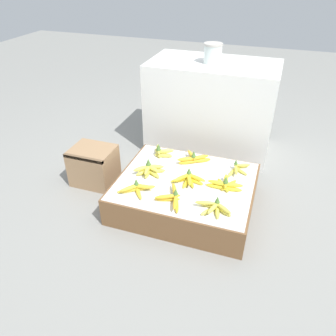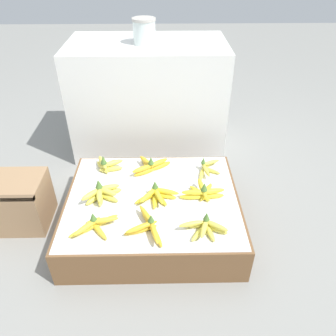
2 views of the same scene
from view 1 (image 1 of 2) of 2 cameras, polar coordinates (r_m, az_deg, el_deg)
name	(u,v)px [view 1 (image 1 of 2)]	position (r m, az deg, el deg)	size (l,w,h in m)	color
ground_plane	(185,204)	(2.36, 2.98, -6.33)	(10.00, 10.00, 0.00)	gray
display_platform	(185,193)	(2.30, 3.05, -4.33)	(0.92, 0.77, 0.21)	brown
back_vendor_table	(211,107)	(2.92, 7.49, 10.47)	(1.06, 0.58, 0.77)	white
wooden_crate	(94,165)	(2.57, -12.78, 0.44)	(0.32, 0.27, 0.29)	#997551
banana_bunch_front_left	(137,188)	(2.12, -5.46, -3.56)	(0.23, 0.18, 0.09)	gold
banana_bunch_front_midleft	(173,197)	(2.04, 0.87, -5.10)	(0.19, 0.26, 0.09)	gold
banana_bunch_front_midright	(215,208)	(1.98, 8.11, -6.85)	(0.24, 0.13, 0.09)	#DBCC4C
banana_bunch_middle_left	(150,170)	(2.28, -3.22, -0.29)	(0.21, 0.15, 0.11)	#DBCC4C
banana_bunch_middle_midleft	(189,179)	(2.20, 3.61, -1.91)	(0.24, 0.16, 0.10)	yellow
banana_bunch_middle_midright	(225,185)	(2.18, 9.93, -2.86)	(0.24, 0.16, 0.11)	yellow
banana_bunch_back_left	(161,152)	(2.49, -1.19, 2.84)	(0.18, 0.15, 0.11)	#DBCC4C
banana_bunch_back_midleft	(193,158)	(2.42, 4.41, 1.73)	(0.23, 0.20, 0.10)	gold
banana_bunch_back_midright	(238,168)	(2.37, 12.17, -0.07)	(0.14, 0.22, 0.08)	#DBCC4C
glass_jar	(213,53)	(2.74, 7.80, 19.18)	(0.15, 0.15, 0.15)	silver
foam_tray_white	(174,58)	(2.85, 1.03, 18.58)	(0.26, 0.18, 0.02)	white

